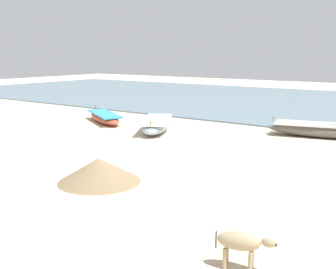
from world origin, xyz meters
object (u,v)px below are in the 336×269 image
Objects in this scene: fishing_boat_2 at (156,125)px; fishing_boat_3 at (104,117)px; calf_near_dun at (241,243)px; fishing_boat_1 at (330,130)px.

fishing_boat_3 is at bearing -126.81° from fishing_boat_2.
fishing_boat_2 reaches higher than calf_near_dun.
fishing_boat_2 is 11.64m from calf_near_dun.
fishing_boat_1 is 7.07m from fishing_boat_2.
fishing_boat_1 is 10.20m from fishing_boat_3.
fishing_boat_2 reaches higher than fishing_boat_3.
fishing_boat_1 reaches higher than fishing_boat_2.
fishing_boat_1 reaches higher than calf_near_dun.
fishing_boat_3 is (-9.89, -2.48, -0.05)m from fishing_boat_1.
calf_near_dun is (1.58, -11.37, 0.14)m from fishing_boat_1.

